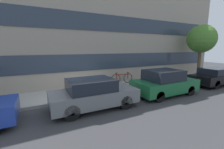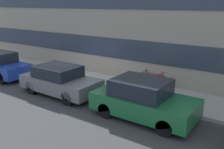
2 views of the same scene
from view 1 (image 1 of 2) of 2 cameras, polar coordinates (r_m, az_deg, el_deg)
ground_plane at (r=7.94m, az=-11.52°, el=-10.06°), size 56.00×56.00×0.00m
sidewalk_strip at (r=9.06m, az=-13.68°, el=-7.10°), size 28.00×2.48×0.15m
rowhouse_facade at (r=10.39m, az=-16.91°, el=16.79°), size 28.00×1.02×7.97m
parked_car_grey at (r=6.85m, az=-7.09°, el=-7.24°), size 3.84×1.74×1.35m
parked_car_green at (r=9.23m, az=19.27°, el=-2.97°), size 3.81×1.81×1.47m
parked_car_black at (r=13.57m, az=35.03°, el=-0.50°), size 4.50×1.67×1.28m
bicycle at (r=10.94m, az=3.84°, el=-1.32°), size 1.66×0.44×0.80m
street_tree at (r=14.86m, az=30.91°, el=11.50°), size 2.31×2.31×4.47m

